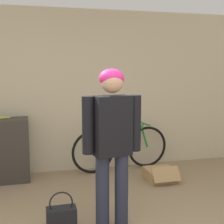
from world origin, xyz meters
name	(u,v)px	position (x,y,z in m)	size (l,w,h in m)	color
wall_back	(71,92)	(0.00, 2.94, 1.30)	(8.00, 0.07, 2.60)	beige
person	(112,136)	(0.16, 0.89, 1.00)	(0.61, 0.28, 1.68)	#23283D
bicycle	(121,148)	(0.78, 2.70, 0.37)	(1.65, 0.46, 0.77)	black
banana	(1,118)	(-1.06, 2.71, 0.95)	(0.28, 0.08, 0.03)	#EAD64C
handbag	(61,218)	(-0.36, 1.00, 0.14)	(0.31, 0.16, 0.42)	black
cardboard_box	(160,174)	(1.23, 2.10, 0.08)	(0.43, 0.50, 0.25)	tan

